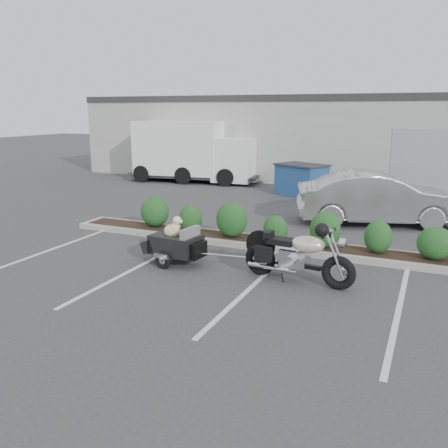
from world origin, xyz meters
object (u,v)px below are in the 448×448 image
at_px(motorcycle, 297,256).
at_px(sedan, 378,198).
at_px(pet_trailer, 175,243).
at_px(delivery_truck, 194,153).
at_px(dumpster, 301,180).

height_order(motorcycle, sedan, sedan).
xyz_separation_m(motorcycle, pet_trailer, (-2.78, 0.03, -0.07)).
relative_size(pet_trailer, delivery_truck, 0.30).
distance_m(sedan, delivery_truck, 10.59).
height_order(motorcycle, dumpster, motorcycle).
height_order(sedan, dumpster, sedan).
distance_m(motorcycle, dumpster, 9.87).
height_order(pet_trailer, delivery_truck, delivery_truck).
distance_m(motorcycle, sedan, 5.83).
bearing_deg(delivery_truck, dumpster, -22.96).
bearing_deg(delivery_truck, pet_trailer, -70.75).
bearing_deg(pet_trailer, dumpster, 94.60).
xyz_separation_m(pet_trailer, dumpster, (0.28, 9.53, 0.17)).
height_order(pet_trailer, dumpster, dumpster).
relative_size(sedan, delivery_truck, 0.75).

